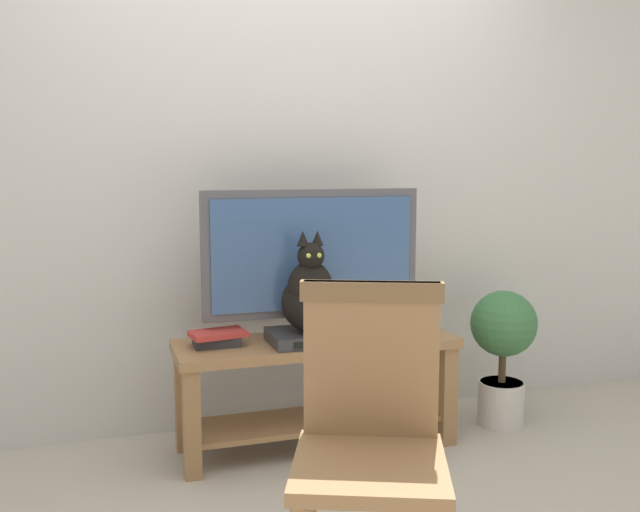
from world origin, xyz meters
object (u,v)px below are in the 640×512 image
at_px(tv, 313,258).
at_px(book_stack, 217,338).
at_px(media_box, 307,337).
at_px(potted_plant, 503,344).
at_px(wooden_chair, 370,426).
at_px(cat, 308,295).
at_px(tv_stand, 317,373).

xyz_separation_m(tv, book_stack, (-0.45, -0.04, -0.33)).
xyz_separation_m(tv, media_box, (-0.06, -0.11, -0.33)).
xyz_separation_m(book_stack, potted_plant, (1.42, -0.03, -0.13)).
bearing_deg(media_box, tv, 61.98).
height_order(wooden_chair, potted_plant, wooden_chair).
height_order(cat, wooden_chair, cat).
distance_m(cat, potted_plant, 1.07).
distance_m(cat, book_stack, 0.44).
relative_size(wooden_chair, potted_plant, 1.40).
height_order(tv, media_box, tv).
relative_size(tv_stand, cat, 2.84).
bearing_deg(potted_plant, tv_stand, 179.32).
relative_size(tv, wooden_chair, 1.06).
relative_size(cat, book_stack, 1.77).
bearing_deg(book_stack, tv, 5.46).
distance_m(tv, media_box, 0.36).
height_order(book_stack, potted_plant, potted_plant).
bearing_deg(book_stack, potted_plant, -1.22).
relative_size(media_box, cat, 0.76).
relative_size(tv, cat, 2.25).
distance_m(media_box, wooden_chair, 1.13).
bearing_deg(media_box, tv_stand, 39.46).
xyz_separation_m(media_box, book_stack, (-0.39, 0.07, 0.01)).
height_order(tv_stand, wooden_chair, wooden_chair).
xyz_separation_m(tv_stand, media_box, (-0.06, -0.05, 0.19)).
relative_size(tv, media_box, 2.96).
height_order(cat, potted_plant, cat).
height_order(tv, wooden_chair, tv).
bearing_deg(tv, media_box, -118.02).
relative_size(tv_stand, wooden_chair, 1.34).
bearing_deg(cat, tv_stand, 47.32).
distance_m(tv_stand, potted_plant, 0.97).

